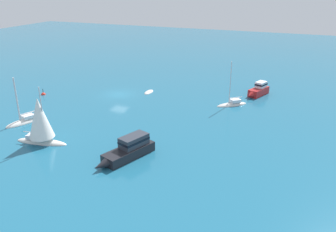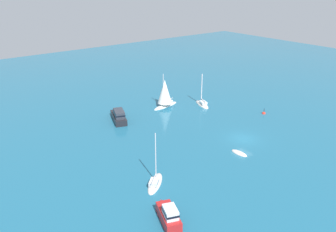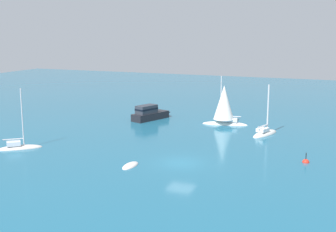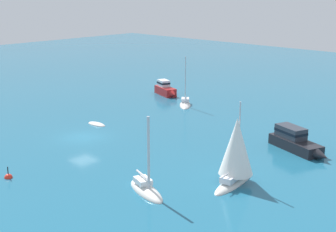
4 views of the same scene
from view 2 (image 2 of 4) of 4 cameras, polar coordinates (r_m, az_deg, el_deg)
name	(u,v)px [view 2 (image 2 of 4)]	position (r m, az deg, el deg)	size (l,w,h in m)	color
ground_plane	(243,139)	(52.53, 12.50, -3.77)	(160.00, 160.00, 0.00)	#1E607F
powerboat	(119,116)	(58.09, -8.31, 0.05)	(3.76, 7.11, 2.11)	black
skiff	(239,153)	(48.27, 11.87, -6.15)	(1.15, 2.59, 0.49)	silver
sailboat	(165,94)	(63.35, -0.51, 3.68)	(6.10, 3.10, 6.83)	silver
sailboat_1	(202,104)	(65.13, 5.75, 1.99)	(2.96, 5.03, 6.44)	silver
ketch	(155,183)	(40.73, -2.19, -11.19)	(4.41, 4.10, 6.73)	silver
launch	(168,214)	(35.06, 0.02, -16.12)	(2.98, 5.16, 2.01)	#B21E1E
channel_buoy	(264,114)	(63.06, 15.77, 0.40)	(0.67, 0.67, 1.28)	red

